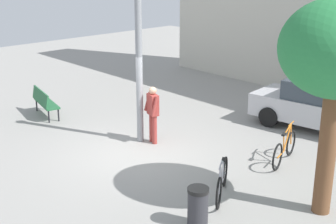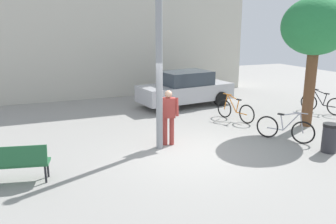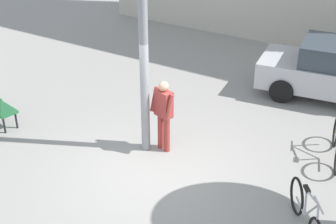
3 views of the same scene
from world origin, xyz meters
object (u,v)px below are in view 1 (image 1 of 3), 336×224
object	(u,v)px
lamppost	(139,58)
parked_car_silver	(322,105)
bicycle_orange	(285,149)
park_bench	(44,101)
bicycle_silver	(222,181)
trash_bin	(198,207)
person_by_lamppost	(153,111)

from	to	relation	value
lamppost	parked_car_silver	world-z (taller)	lamppost
lamppost	bicycle_orange	bearing A→B (deg)	25.51
park_bench	bicycle_silver	size ratio (longest dim) A/B	1.09
park_bench	parked_car_silver	size ratio (longest dim) A/B	0.38
parked_car_silver	park_bench	bearing A→B (deg)	-140.78
parked_car_silver	trash_bin	bearing A→B (deg)	-79.17
person_by_lamppost	bicycle_orange	distance (m)	3.79
park_bench	trash_bin	distance (m)	8.36
bicycle_orange	trash_bin	xyz separation A→B (m)	(0.62, -3.90, 0.04)
park_bench	person_by_lamppost	bearing A→B (deg)	14.64
person_by_lamppost	trash_bin	size ratio (longest dim) A/B	2.00
bicycle_silver	parked_car_silver	size ratio (longest dim) A/B	0.35
bicycle_silver	bicycle_orange	distance (m)	2.62
bicycle_silver	parked_car_silver	world-z (taller)	parked_car_silver
parked_car_silver	lamppost	bearing A→B (deg)	-122.64
trash_bin	person_by_lamppost	bearing A→B (deg)	150.13
park_bench	trash_bin	bearing A→B (deg)	-8.11
lamppost	bicycle_silver	world-z (taller)	lamppost
bicycle_silver	park_bench	bearing A→B (deg)	-179.25
person_by_lamppost	parked_car_silver	bearing A→B (deg)	59.53
lamppost	person_by_lamppost	size ratio (longest dim) A/B	2.76
person_by_lamppost	bicycle_silver	size ratio (longest dim) A/B	1.09
trash_bin	lamppost	bearing A→B (deg)	154.08
lamppost	trash_bin	distance (m)	5.25
bicycle_orange	lamppost	bearing A→B (deg)	-154.49
lamppost	trash_bin	world-z (taller)	lamppost
bicycle_orange	bicycle_silver	bearing A→B (deg)	-87.10
park_bench	parked_car_silver	world-z (taller)	parked_car_silver
bicycle_silver	person_by_lamppost	bearing A→B (deg)	163.88
lamppost	bicycle_orange	world-z (taller)	lamppost
person_by_lamppost	bicycle_orange	bearing A→B (deg)	25.34
bicycle_silver	bicycle_orange	world-z (taller)	same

